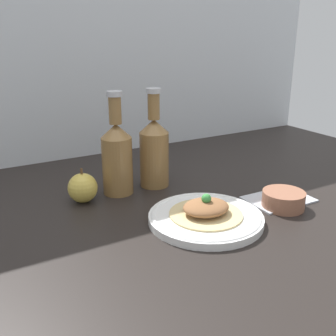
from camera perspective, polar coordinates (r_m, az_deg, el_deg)
name	(u,v)px	position (r cm, az deg, el deg)	size (l,w,h in cm)	color
ground_plane	(168,224)	(88.64, 0.04, -8.07)	(180.00, 110.00, 4.00)	black
wall_backsplash	(80,27)	(128.09, -12.66, 19.35)	(180.00, 3.00, 80.00)	silver
plate	(206,217)	(84.98, 5.49, -7.14)	(24.60, 24.60, 1.93)	white
plated_food	(206,209)	(84.12, 5.53, -5.93)	(15.70, 15.70, 4.85)	#D6BC7F
cider_bottle_left	(117,156)	(97.37, -7.41, 1.81)	(7.55, 7.55, 25.52)	olive
cider_bottle_right	(154,150)	(101.53, -2.02, 2.68)	(7.55, 7.55, 25.52)	olive
apple	(83,188)	(95.46, -12.28, -2.83)	(7.06, 7.06, 8.41)	gold
napkin	(279,198)	(99.06, 15.76, -4.27)	(15.81, 11.20, 0.80)	#B7BCC6
dipping_bowl	(283,200)	(94.54, 16.40, -4.43)	(9.73, 9.73, 3.96)	#996047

